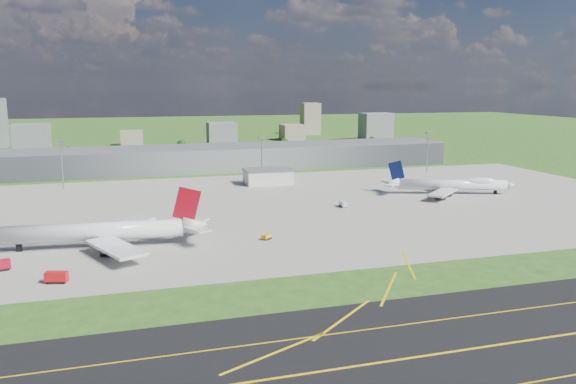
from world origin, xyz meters
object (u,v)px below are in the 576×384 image
object	(u,v)px
airliner_red_twin	(102,232)
tug_yellow	(267,237)
airliner_blue_quad	(452,185)
crash_tender	(57,278)
van_white_near	(343,204)
van_white_far	(473,187)

from	to	relation	value
airliner_red_twin	tug_yellow	world-z (taller)	airliner_red_twin
airliner_blue_quad	crash_tender	bearing A→B (deg)	-136.11
airliner_red_twin	van_white_near	size ratio (longest dim) A/B	13.95
tug_yellow	van_white_far	distance (m)	145.94
van_white_far	van_white_near	bearing A→B (deg)	-168.86
airliner_red_twin	crash_tender	size ratio (longest dim) A/B	11.40
airliner_red_twin	van_white_near	xyz separation A→B (m)	(103.96, 37.54, -4.08)
tug_yellow	van_white_near	bearing A→B (deg)	3.59
airliner_red_twin	crash_tender	world-z (taller)	airliner_red_twin
airliner_blue_quad	tug_yellow	distance (m)	126.96
airliner_blue_quad	tug_yellow	world-z (taller)	airliner_blue_quad
airliner_red_twin	crash_tender	bearing A→B (deg)	76.99
tug_yellow	van_white_near	size ratio (longest dim) A/B	0.80
van_white_near	airliner_blue_quad	bearing A→B (deg)	-76.54
airliner_red_twin	van_white_near	world-z (taller)	airliner_red_twin
airliner_red_twin	crash_tender	distance (m)	35.89
airliner_red_twin	tug_yellow	distance (m)	57.12
van_white_near	van_white_far	distance (m)	85.89
airliner_red_twin	airliner_blue_quad	bearing A→B (deg)	-157.54
airliner_blue_quad	crash_tender	world-z (taller)	airliner_blue_quad
crash_tender	tug_yellow	bearing A→B (deg)	36.90
van_white_far	tug_yellow	bearing A→B (deg)	-156.66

